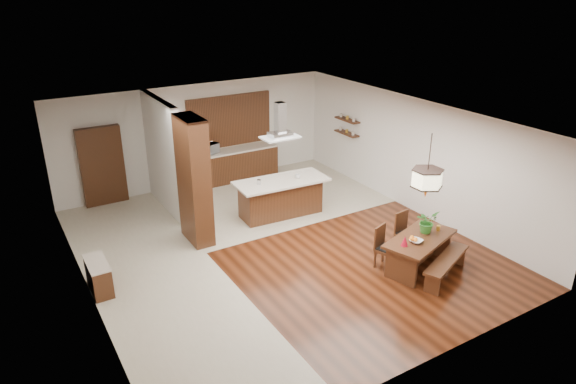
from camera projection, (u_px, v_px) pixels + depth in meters
room_shell at (276, 159)px, 10.78m from camera, size 9.00×9.04×2.92m
tile_hallway at (158, 280)px, 10.27m from camera, size 2.50×9.00×0.01m
tile_kitchen at (271, 197)px, 14.15m from camera, size 5.50×4.00×0.01m
soffit_band at (275, 121)px, 10.46m from camera, size 8.00×9.00×0.02m
partition_pier at (194, 181)px, 11.30m from camera, size 0.45×1.00×2.90m
partition_stub at (163, 155)px, 12.95m from camera, size 0.18×2.40×2.90m
hallway_console at (99, 277)px, 9.80m from camera, size 0.37×0.88×0.63m
hallway_doorway at (102, 166)px, 13.36m from camera, size 1.10×0.20×2.10m
rear_counter at (235, 164)px, 15.19m from camera, size 2.60×0.62×0.95m
kitchen_window at (229, 121)px, 14.90m from camera, size 2.60×0.08×1.50m
shelf_lower at (347, 133)px, 14.94m from camera, size 0.26×0.90×0.04m
shelf_upper at (347, 120)px, 14.78m from camera, size 0.26×0.90×0.04m
dining_table at (419, 246)px, 10.52m from camera, size 1.86×1.32×0.70m
dining_bench at (446, 268)px, 10.26m from camera, size 1.59×0.91×0.44m
dining_chair_left at (387, 248)px, 10.56m from camera, size 0.51×0.51×0.91m
dining_chair_right at (407, 233)px, 11.14m from camera, size 0.46×0.46×0.92m
pendant_lantern at (428, 166)px, 9.85m from camera, size 0.64×0.64×1.31m
foliage_plant at (427, 222)px, 10.57m from camera, size 0.47×0.41×0.49m
fruit_bowl at (416, 241)px, 10.24m from camera, size 0.30×0.30×0.06m
napkin_cone at (405, 241)px, 10.08m from camera, size 0.17×0.17×0.22m
gold_ornament at (438, 228)px, 10.71m from camera, size 0.10×0.10×0.11m
kitchen_island at (281, 197)px, 12.91m from camera, size 2.37×1.15×0.96m
range_hood at (280, 120)px, 12.15m from camera, size 0.90×0.55×0.87m
island_cup at (298, 176)px, 12.80m from camera, size 0.17×0.17×0.10m
microwave at (209, 149)px, 14.59m from camera, size 0.60×0.50×0.29m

